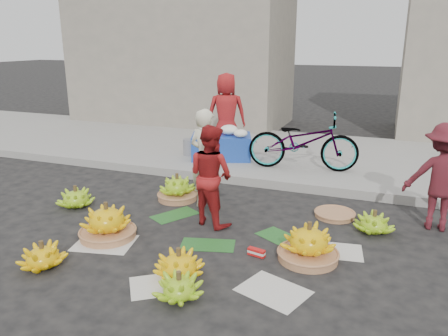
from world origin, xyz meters
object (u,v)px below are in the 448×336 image
(flower_table, at_px, (222,145))
(bicycle, at_px, (303,141))
(banana_bunch_0, at_px, (107,222))
(vendor_cream, at_px, (206,159))
(banana_bunch_4, at_px, (309,243))

(flower_table, xyz_separation_m, bicycle, (1.64, -0.18, 0.24))
(banana_bunch_0, bearing_deg, bicycle, 63.13)
(vendor_cream, distance_m, flower_table, 2.39)
(vendor_cream, xyz_separation_m, flower_table, (-0.63, 2.28, -0.34))
(vendor_cream, height_order, flower_table, vendor_cream)
(flower_table, bearing_deg, bicycle, -25.69)
(vendor_cream, relative_size, bicycle, 0.75)
(banana_bunch_0, height_order, bicycle, bicycle)
(banana_bunch_4, bearing_deg, vendor_cream, 147.75)
(banana_bunch_4, bearing_deg, banana_bunch_0, -172.83)
(banana_bunch_4, bearing_deg, flower_table, 124.87)
(flower_table, distance_m, bicycle, 1.67)
(banana_bunch_4, height_order, vendor_cream, vendor_cream)
(banana_bunch_4, bearing_deg, bicycle, 102.34)
(banana_bunch_0, bearing_deg, flower_table, 88.05)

